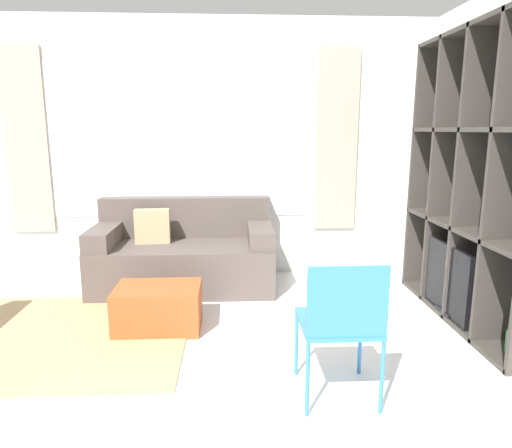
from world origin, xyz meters
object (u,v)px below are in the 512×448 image
at_px(shelving_unit, 481,186).
at_px(folding_chair, 341,319).
at_px(couch_main, 184,255).
at_px(ottoman, 158,308).

bearing_deg(shelving_unit, folding_chair, -140.60).
distance_m(shelving_unit, folding_chair, 1.87).
height_order(shelving_unit, couch_main, shelving_unit).
bearing_deg(shelving_unit, ottoman, -178.96).
bearing_deg(folding_chair, ottoman, -41.73).
xyz_separation_m(couch_main, folding_chair, (1.10, -2.08, 0.19)).
distance_m(ottoman, folding_chair, 1.66).
xyz_separation_m(shelving_unit, couch_main, (-2.47, 0.96, -0.80)).
xyz_separation_m(couch_main, ottoman, (-0.11, -1.01, -0.15)).
height_order(couch_main, ottoman, couch_main).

